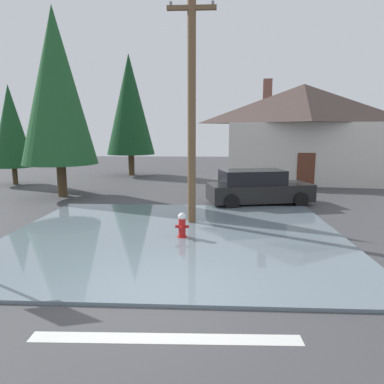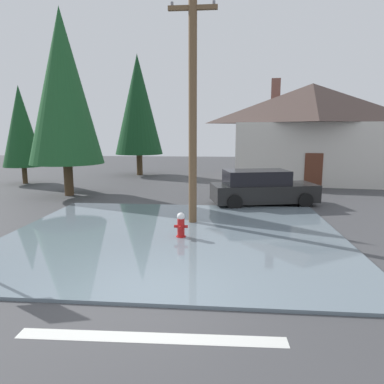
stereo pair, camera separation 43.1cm
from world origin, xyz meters
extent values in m
cube|color=#424244|center=(0.00, 0.00, -0.05)|extent=(80.00, 80.00, 0.10)
cube|color=slate|center=(-0.08, 4.16, 0.04)|extent=(10.32, 8.99, 0.08)
cube|color=silver|center=(0.31, -1.31, 0.00)|extent=(4.30, 0.42, 0.01)
cylinder|color=red|center=(0.16, 3.93, 0.05)|extent=(0.30, 0.30, 0.10)
cylinder|color=red|center=(0.16, 3.93, 0.37)|extent=(0.22, 0.22, 0.54)
sphere|color=white|center=(0.16, 3.93, 0.71)|extent=(0.24, 0.24, 0.24)
cylinder|color=red|center=(0.01, 3.93, 0.40)|extent=(0.10, 0.09, 0.09)
cylinder|color=red|center=(0.32, 3.93, 0.40)|extent=(0.10, 0.09, 0.09)
cylinder|color=red|center=(0.16, 3.77, 0.40)|extent=(0.11, 0.10, 0.11)
cylinder|color=brown|center=(0.36, 5.75, 3.87)|extent=(0.28, 0.28, 7.73)
cube|color=brown|center=(0.36, 5.75, 7.13)|extent=(1.60, 0.14, 0.14)
cylinder|color=slate|center=(-0.31, 5.75, 7.26)|extent=(0.10, 0.10, 0.12)
cylinder|color=slate|center=(1.03, 5.75, 7.26)|extent=(0.10, 0.10, 0.12)
cube|color=beige|center=(6.95, 17.34, 1.89)|extent=(9.69, 6.59, 3.77)
pyramid|color=#473833|center=(6.95, 17.34, 5.00)|extent=(10.46, 7.11, 2.45)
cube|color=brown|center=(4.83, 18.60, 5.61)|extent=(0.67, 0.67, 2.21)
cube|color=#592D1E|center=(6.60, 14.60, 1.00)|extent=(1.00, 0.19, 2.00)
cube|color=black|center=(3.22, 9.38, 0.55)|extent=(4.84, 2.74, 0.75)
cube|color=black|center=(2.86, 9.30, 1.24)|extent=(3.01, 2.12, 0.62)
cylinder|color=black|center=(4.53, 10.59, 0.32)|extent=(0.67, 0.36, 0.64)
cylinder|color=black|center=(4.93, 8.88, 0.32)|extent=(0.67, 0.36, 0.64)
cylinder|color=black|center=(1.51, 9.89, 0.32)|extent=(0.67, 0.36, 0.64)
cylinder|color=black|center=(1.90, 8.18, 0.32)|extent=(0.67, 0.36, 0.64)
cylinder|color=#4C3823|center=(-11.02, 14.69, 0.54)|extent=(0.30, 0.30, 1.08)
cone|color=#194723|center=(-11.02, 14.69, 3.54)|extent=(2.40, 2.40, 4.92)
cylinder|color=#4C3823|center=(-6.44, 10.88, 0.82)|extent=(0.45, 0.45, 1.64)
cone|color=#1E5128|center=(-6.44, 10.88, 5.36)|extent=(3.63, 3.63, 7.45)
cylinder|color=#4C3823|center=(-4.89, 19.76, 0.79)|extent=(0.44, 0.44, 1.57)
cone|color=#143D1E|center=(-4.89, 19.76, 5.16)|extent=(3.50, 3.50, 7.16)
camera|label=1|loc=(1.00, -6.39, 3.22)|focal=33.15mm
camera|label=2|loc=(1.43, -6.36, 3.22)|focal=33.15mm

